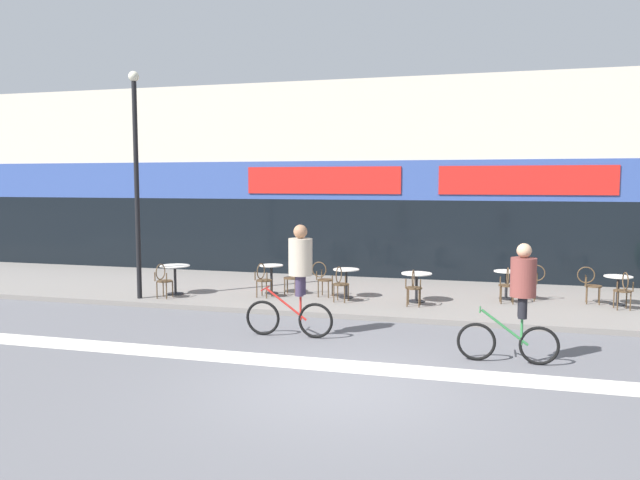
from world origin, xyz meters
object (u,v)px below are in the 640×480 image
at_px(bistro_table_1, 271,273).
at_px(bistro_table_3, 417,281).
at_px(cafe_chair_1_near, 263,278).
at_px(bistro_table_4, 506,279).
at_px(cyclist_0, 298,271).
at_px(cafe_chair_1_side, 294,275).
at_px(bistro_table_0, 175,273).
at_px(cafe_chair_5_side, 590,282).
at_px(cafe_chair_2_near, 340,281).
at_px(cafe_chair_5_near, 624,288).
at_px(cafe_chair_4_side, 533,280).
at_px(cyclist_1, 519,294).
at_px(bistro_table_2, 346,277).
at_px(bistro_table_5, 618,284).
at_px(lamp_post, 136,170).
at_px(cafe_chair_2_side, 323,277).
at_px(cafe_chair_4_near, 507,283).
at_px(cafe_chair_0_near, 163,278).
at_px(cafe_chair_3_near, 414,285).

distance_m(bistro_table_1, bistro_table_3, 3.85).
bearing_deg(cafe_chair_1_near, bistro_table_4, -68.92).
bearing_deg(cafe_chair_1_near, cyclist_0, -141.21).
bearing_deg(cyclist_0, cafe_chair_1_side, -72.97).
relative_size(bistro_table_0, cafe_chair_5_side, 0.87).
bearing_deg(bistro_table_4, bistro_table_3, -155.83).
distance_m(cafe_chair_2_near, cafe_chair_5_near, 6.59).
distance_m(cafe_chair_2_near, cafe_chair_4_side, 4.82).
xyz_separation_m(bistro_table_0, cyclist_1, (8.48, -3.77, 0.52)).
distance_m(cafe_chair_1_side, cafe_chair_2_near, 1.58).
height_order(bistro_table_2, bistro_table_5, bistro_table_2).
relative_size(cafe_chair_1_side, lamp_post, 0.16).
height_order(cafe_chair_1_near, cafe_chair_1_side, same).
distance_m(bistro_table_2, bistro_table_3, 1.80).
height_order(bistro_table_1, cafe_chair_1_side, cafe_chair_1_side).
bearing_deg(cyclist_1, cafe_chair_2_side, -44.28).
relative_size(bistro_table_1, bistro_table_4, 1.06).
bearing_deg(cafe_chair_4_side, cafe_chair_1_near, 20.44).
relative_size(cafe_chair_2_near, cafe_chair_2_side, 1.00).
distance_m(cafe_chair_1_side, cafe_chair_4_side, 6.05).
distance_m(cafe_chair_2_near, lamp_post, 5.80).
distance_m(bistro_table_2, cyclist_1, 6.04).
distance_m(bistro_table_5, cafe_chair_4_near, 2.63).
height_order(cyclist_0, cyclist_1, cyclist_0).
distance_m(cafe_chair_5_near, lamp_post, 12.02).
bearing_deg(bistro_table_5, bistro_table_0, -172.05).
relative_size(cafe_chair_4_near, cafe_chair_5_near, 1.00).
distance_m(cafe_chair_1_side, lamp_post, 4.80).
distance_m(bistro_table_3, cafe_chair_4_near, 2.18).
distance_m(bistro_table_4, cyclist_0, 6.21).
xyz_separation_m(bistro_table_3, cyclist_0, (-1.92, -3.68, 0.69)).
xyz_separation_m(cafe_chair_4_side, lamp_post, (-9.63, -2.35, 2.73)).
distance_m(cafe_chair_0_near, lamp_post, 2.80).
bearing_deg(cafe_chair_1_side, cyclist_1, 136.29).
bearing_deg(cafe_chair_2_side, cyclist_1, -36.87).
bearing_deg(bistro_table_2, cafe_chair_2_near, -90.74).
xyz_separation_m(cafe_chair_3_near, cafe_chair_4_side, (2.77, 1.58, 0.00)).
xyz_separation_m(bistro_table_2, cafe_chair_3_near, (1.80, -0.69, -0.01)).
height_order(bistro_table_4, cyclist_0, cyclist_0).
distance_m(bistro_table_0, cafe_chair_1_side, 3.13).
xyz_separation_m(cafe_chair_1_side, cafe_chair_4_side, (5.99, 0.81, 0.00)).
height_order(cafe_chair_4_near, cyclist_0, cyclist_0).
bearing_deg(bistro_table_3, bistro_table_1, 177.95).
height_order(bistro_table_1, lamp_post, lamp_post).
bearing_deg(bistro_table_2, cafe_chair_5_near, 1.76).
xyz_separation_m(bistro_table_0, cafe_chair_5_near, (10.98, 0.91, -0.04)).
height_order(bistro_table_4, cafe_chair_3_near, cafe_chair_3_near).
distance_m(cafe_chair_0_near, cafe_chair_1_near, 2.53).
distance_m(bistro_table_1, cafe_chair_2_near, 2.16).
relative_size(cafe_chair_5_side, lamp_post, 0.16).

